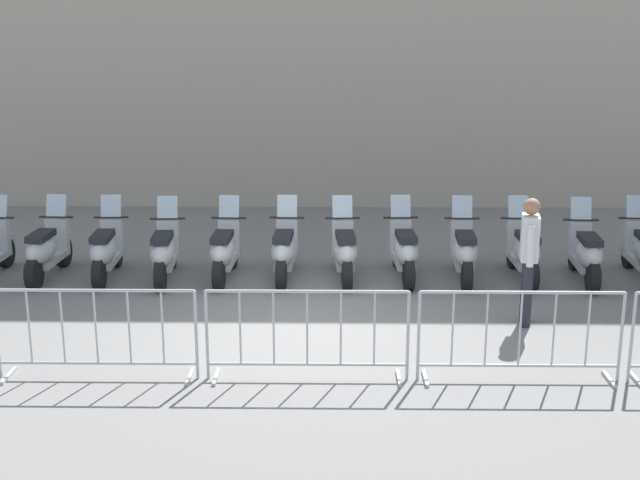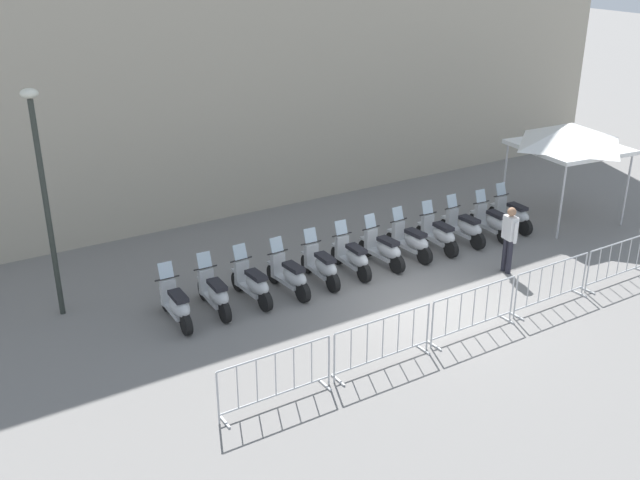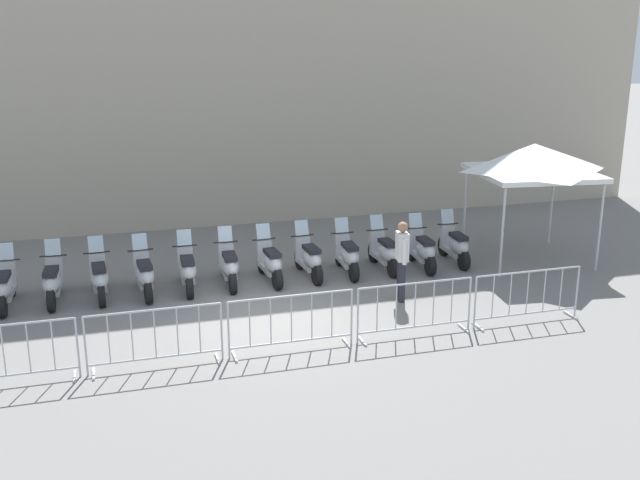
% 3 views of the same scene
% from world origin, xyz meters
% --- Properties ---
extents(ground_plane, '(120.00, 120.00, 0.00)m').
position_xyz_m(ground_plane, '(0.00, 0.00, 0.00)').
color(ground_plane, slate).
extents(building_facade, '(28.09, 5.71, 10.19)m').
position_xyz_m(building_facade, '(-1.03, 8.62, 5.10)').
color(building_facade, '#B2A893').
rests_on(building_facade, ground).
extents(motorcycle_0, '(0.56, 1.73, 1.24)m').
position_xyz_m(motorcycle_0, '(-5.36, 1.48, 0.45)').
color(motorcycle_0, black).
rests_on(motorcycle_0, ground).
extents(motorcycle_1, '(0.56, 1.73, 1.24)m').
position_xyz_m(motorcycle_1, '(-4.44, 1.65, 0.45)').
color(motorcycle_1, black).
rests_on(motorcycle_1, ground).
extents(motorcycle_2, '(0.64, 1.72, 1.24)m').
position_xyz_m(motorcycle_2, '(-3.50, 1.75, 0.45)').
color(motorcycle_2, black).
rests_on(motorcycle_2, ground).
extents(motorcycle_3, '(0.66, 1.72, 1.24)m').
position_xyz_m(motorcycle_3, '(-2.56, 1.78, 0.45)').
color(motorcycle_3, black).
rests_on(motorcycle_3, ground).
extents(motorcycle_4, '(0.56, 1.73, 1.24)m').
position_xyz_m(motorcycle_4, '(-1.65, 1.96, 0.45)').
color(motorcycle_4, black).
rests_on(motorcycle_4, ground).
extents(motorcycle_5, '(0.56, 1.73, 1.24)m').
position_xyz_m(motorcycle_5, '(-0.73, 2.11, 0.45)').
color(motorcycle_5, black).
rests_on(motorcycle_5, ground).
extents(motorcycle_6, '(0.66, 1.72, 1.24)m').
position_xyz_m(motorcycle_6, '(0.21, 2.20, 0.45)').
color(motorcycle_6, black).
rests_on(motorcycle_6, ground).
extents(motorcycle_7, '(0.65, 1.72, 1.24)m').
position_xyz_m(motorcycle_7, '(1.13, 2.36, 0.45)').
color(motorcycle_7, black).
rests_on(motorcycle_7, ground).
extents(motorcycle_8, '(0.56, 1.73, 1.24)m').
position_xyz_m(motorcycle_8, '(2.06, 2.43, 0.45)').
color(motorcycle_8, black).
rests_on(motorcycle_8, ground).
extents(motorcycle_9, '(0.61, 1.72, 1.24)m').
position_xyz_m(motorcycle_9, '(2.99, 2.57, 0.45)').
color(motorcycle_9, black).
rests_on(motorcycle_9, ground).
extents(motorcycle_10, '(0.56, 1.73, 1.24)m').
position_xyz_m(motorcycle_10, '(3.93, 2.57, 0.45)').
color(motorcycle_10, black).
rests_on(motorcycle_10, ground).
extents(motorcycle_11, '(0.56, 1.73, 1.24)m').
position_xyz_m(motorcycle_11, '(4.84, 2.81, 0.45)').
color(motorcycle_11, black).
rests_on(motorcycle_11, ground).
extents(barrier_segment_0, '(2.28, 0.69, 1.07)m').
position_xyz_m(barrier_segment_0, '(-4.54, -2.18, 0.53)').
color(barrier_segment_0, '#B2B5B7').
rests_on(barrier_segment_0, ground).
extents(barrier_segment_1, '(2.28, 0.69, 1.07)m').
position_xyz_m(barrier_segment_1, '(-2.17, -1.90, 0.53)').
color(barrier_segment_1, '#B2B5B7').
rests_on(barrier_segment_1, ground).
extents(barrier_segment_2, '(2.28, 0.69, 1.07)m').
position_xyz_m(barrier_segment_2, '(0.19, -1.62, 0.53)').
color(barrier_segment_2, '#B2B5B7').
rests_on(barrier_segment_2, ground).
extents(barrier_segment_3, '(2.28, 0.69, 1.07)m').
position_xyz_m(barrier_segment_3, '(2.56, -1.33, 0.53)').
color(barrier_segment_3, '#B2B5B7').
rests_on(barrier_segment_3, ground).
extents(barrier_segment_4, '(2.28, 0.69, 1.07)m').
position_xyz_m(barrier_segment_4, '(4.92, -1.05, 0.53)').
color(barrier_segment_4, '#B2B5B7').
rests_on(barrier_segment_4, ground).
extents(street_lamp, '(0.36, 0.36, 5.05)m').
position_xyz_m(street_lamp, '(-7.58, 3.05, 3.10)').
color(street_lamp, '#2D332D').
rests_on(street_lamp, ground).
extents(officer_near_row_end, '(0.23, 0.55, 1.73)m').
position_xyz_m(officer_near_row_end, '(2.82, 0.54, 0.98)').
color(officer_near_row_end, '#23232D').
rests_on(officer_near_row_end, ground).
extents(canopy_tent, '(2.71, 2.71, 2.91)m').
position_xyz_m(canopy_tent, '(6.76, 2.92, 2.52)').
color(canopy_tent, silver).
rests_on(canopy_tent, ground).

